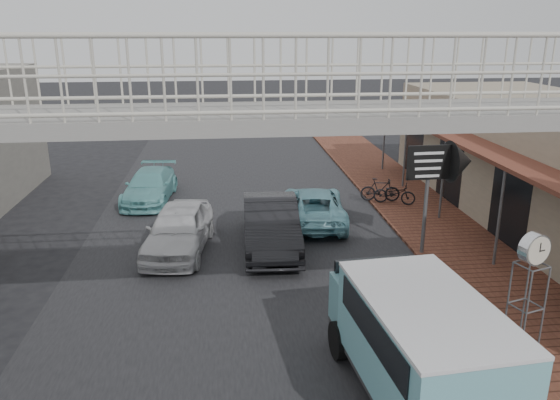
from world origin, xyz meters
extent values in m
plane|color=black|center=(0.00, 0.00, 0.00)|extent=(120.00, 120.00, 0.00)
cube|color=black|center=(0.00, 0.00, 0.01)|extent=(10.00, 60.00, 0.01)
cube|color=brown|center=(6.50, 3.00, 0.05)|extent=(3.00, 40.00, 0.10)
cube|color=brown|center=(7.70, 4.00, 2.90)|extent=(1.80, 18.00, 0.12)
cube|color=silver|center=(8.05, 7.50, 3.30)|extent=(0.08, 2.60, 0.90)
cube|color=#B21914|center=(8.05, 1.00, 3.30)|extent=(0.08, 2.20, 0.80)
cube|color=gray|center=(0.00, -4.00, 5.12)|extent=(14.00, 2.00, 0.24)
cube|color=beige|center=(0.00, -3.05, 5.79)|extent=(14.00, 0.08, 1.10)
cube|color=beige|center=(0.00, -4.95, 5.79)|extent=(14.00, 0.08, 1.10)
imported|color=silver|center=(-1.96, 3.13, 0.71)|extent=(2.23, 4.37, 1.42)
imported|color=black|center=(0.80, 3.12, 0.76)|extent=(1.76, 4.66, 1.52)
imported|color=#65A2AF|center=(2.50, 5.29, 0.61)|extent=(2.46, 4.55, 1.21)
imported|color=#69B4B6|center=(-3.44, 8.40, 0.59)|extent=(2.03, 4.23, 1.19)
cylinder|color=black|center=(1.66, -2.87, 0.40)|extent=(0.34, 0.81, 0.79)
cylinder|color=black|center=(3.42, -2.71, 0.40)|extent=(0.34, 0.81, 0.79)
cube|color=#71B9C4|center=(2.71, -4.65, 1.34)|extent=(2.24, 3.78, 1.53)
cube|color=#71B9C4|center=(2.52, -2.56, 1.08)|extent=(1.92, 1.18, 1.02)
cube|color=black|center=(2.71, -4.65, 1.75)|extent=(2.22, 3.11, 0.57)
cube|color=silver|center=(2.71, -4.65, 2.13)|extent=(2.26, 3.78, 0.07)
imported|color=black|center=(5.81, 6.72, 0.51)|extent=(1.64, 1.13, 0.82)
imported|color=black|center=(5.36, 7.10, 0.55)|extent=(1.55, 0.72, 0.90)
cylinder|color=#59595B|center=(5.00, -3.11, 1.09)|extent=(0.04, 0.04, 1.97)
cylinder|color=#59595B|center=(5.45, -2.97, 1.09)|extent=(0.04, 0.04, 1.97)
cylinder|color=#59595B|center=(5.15, -3.56, 1.09)|extent=(0.04, 0.04, 1.97)
cylinder|color=#59595B|center=(5.60, -3.42, 1.09)|extent=(0.04, 0.04, 1.97)
cylinder|color=silver|center=(5.30, -3.27, 2.40)|extent=(0.68, 0.41, 0.64)
cylinder|color=beige|center=(5.34, -3.38, 2.40)|extent=(0.54, 0.19, 0.56)
cylinder|color=beige|center=(5.26, -3.16, 2.40)|extent=(0.54, 0.19, 0.56)
cylinder|color=#59595B|center=(5.20, 2.06, 1.69)|extent=(0.11, 0.11, 3.17)
cube|color=black|center=(5.20, 2.03, 2.84)|extent=(1.31, 0.13, 0.98)
cone|color=black|center=(6.13, 2.07, 2.84)|extent=(0.71, 1.23, 1.20)
cube|color=white|center=(5.15, 1.99, 2.78)|extent=(0.87, 0.05, 0.66)
camera|label=1|loc=(-0.57, -12.36, 6.42)|focal=35.00mm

